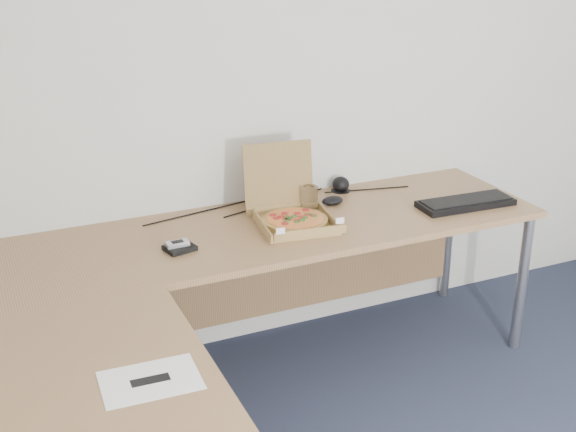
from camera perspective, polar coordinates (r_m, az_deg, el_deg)
name	(u,v)px	position (r m, az deg, el deg)	size (l,w,h in m)	color
desk	(230,289)	(2.81, -4.43, -5.55)	(2.50, 2.20, 0.73)	#976E46
pizza_box	(293,216)	(3.28, 0.40, 0.01)	(0.32, 0.37, 0.32)	#A27D47
drinking_glass	(310,200)	(3.40, 1.69, 1.24)	(0.07, 0.07, 0.13)	silver
keyboard	(466,203)	(3.60, 13.32, 0.96)	(0.46, 0.16, 0.03)	black
mouse	(332,201)	(3.52, 3.39, 1.17)	(0.11, 0.07, 0.04)	black
wallet	(180,248)	(3.07, -8.21, -2.41)	(0.12, 0.10, 0.02)	black
phone	(177,244)	(3.07, -8.38, -2.09)	(0.09, 0.05, 0.02)	#B2B5BA
paper_sheet	(150,380)	(2.28, -10.40, -12.16)	(0.29, 0.20, 0.00)	white
dome_speaker	(341,183)	(3.69, 4.02, 2.48)	(0.09, 0.09, 0.08)	black
cable_bundle	(275,202)	(3.54, -0.99, 1.05)	(0.65, 0.04, 0.01)	black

